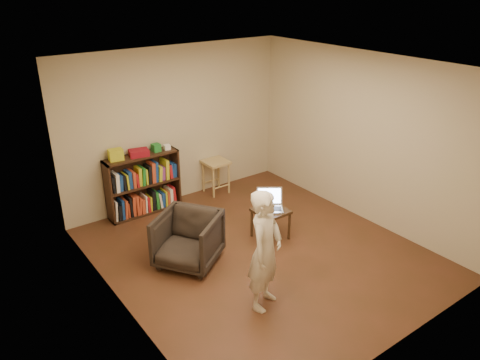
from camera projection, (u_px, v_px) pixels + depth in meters
floor at (259, 253)px, 6.59m from camera, size 4.50×4.50×0.00m
ceiling at (263, 66)px, 5.54m from camera, size 4.50×4.50×0.00m
wall_back at (176, 126)px, 7.72m from camera, size 4.00×0.00×4.00m
wall_left at (114, 209)px, 4.98m from camera, size 0.00×4.50×4.50m
wall_right at (363, 138)px, 7.15m from camera, size 0.00×4.50×4.50m
bookshelf at (143, 187)px, 7.55m from camera, size 1.20×0.30×1.00m
box_yellow at (116, 155)px, 7.09m from camera, size 0.23×0.18×0.17m
red_cloth at (139, 153)px, 7.27m from camera, size 0.34×0.28×0.10m
box_green at (156, 148)px, 7.45m from camera, size 0.13×0.13×0.12m
box_white at (167, 147)px, 7.54m from camera, size 0.11×0.11×0.08m
stool at (216, 167)px, 8.23m from camera, size 0.41×0.41×0.60m
armchair at (188, 239)px, 6.22m from camera, size 1.09×1.09×0.72m
side_table at (271, 215)px, 6.81m from camera, size 0.45×0.45×0.46m
laptop at (270, 204)px, 6.81m from camera, size 0.51×0.51×0.27m
person at (265, 250)px, 5.27m from camera, size 0.64×0.56×1.48m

